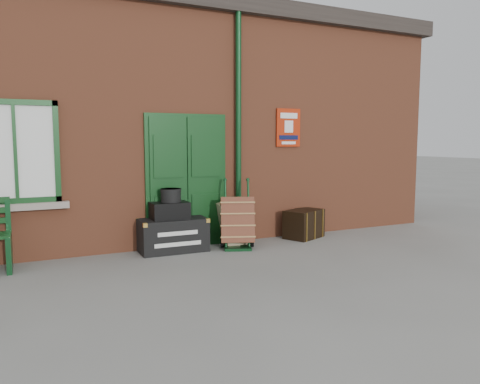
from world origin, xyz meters
TOP-DOWN VIEW (x-y plane):
  - ground at (0.00, 0.00)m, footprint 80.00×80.00m
  - station_building at (-0.00, 3.49)m, footprint 10.30×4.30m
  - houdini_trunk at (-0.63, 1.25)m, footprint 1.10×0.62m
  - strongbox at (-0.68, 1.25)m, footprint 0.61×0.45m
  - hatbox at (-0.65, 1.25)m, footprint 0.33×0.33m
  - suitcase_back at (0.35, 1.25)m, footprint 0.42×0.58m
  - suitcase_front at (0.53, 1.25)m, footprint 0.39×0.52m
  - porter_trolley at (0.44, 1.02)m, footprint 0.73×0.76m
  - dark_trunk at (1.91, 1.21)m, footprint 0.86×0.74m

SIDE VIEW (x-z plane):
  - ground at x=0.00m, z-range 0.00..0.00m
  - dark_trunk at x=1.91m, z-range 0.00..0.53m
  - houdini_trunk at x=-0.63m, z-range 0.00..0.55m
  - suitcase_front at x=0.53m, z-range 0.00..0.66m
  - suitcase_back at x=0.35m, z-range 0.00..0.76m
  - porter_trolley at x=0.44m, z-range -0.13..1.02m
  - strongbox at x=-0.68m, z-range 0.55..0.82m
  - hatbox at x=-0.65m, z-range 0.82..1.04m
  - station_building at x=0.00m, z-range -0.02..4.34m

